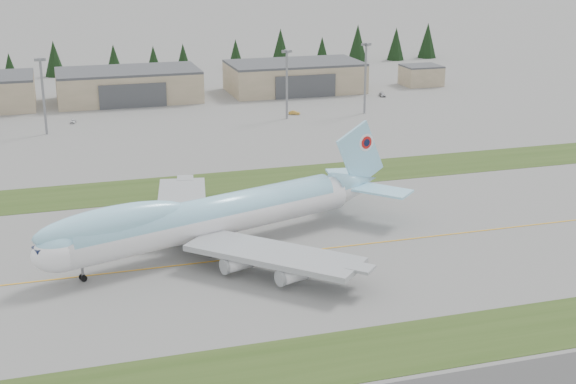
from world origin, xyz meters
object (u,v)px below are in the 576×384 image
object	(u,v)px
service_vehicle_c	(382,96)
service_vehicle_b	(294,115)
boeing_747_freighter	(210,216)
hangar_right	(295,77)
service_vehicle_a	(73,123)
hangar_center	(129,85)

from	to	relation	value
service_vehicle_c	service_vehicle_b	bearing A→B (deg)	-144.60
boeing_747_freighter	hangar_right	size ratio (longest dim) A/B	1.54
hangar_right	service_vehicle_a	bearing A→B (deg)	-159.29
service_vehicle_c	hangar_center	bearing A→B (deg)	176.40
service_vehicle_a	service_vehicle_b	xyz separation A→B (m)	(68.27, -8.02, 0.00)
service_vehicle_b	service_vehicle_c	bearing A→B (deg)	-32.96
boeing_747_freighter	service_vehicle_a	size ratio (longest dim) A/B	21.41
boeing_747_freighter	hangar_center	xyz separation A→B (m)	(0.67, 144.28, -1.05)
hangar_center	service_vehicle_c	bearing A→B (deg)	-12.09
service_vehicle_a	service_vehicle_b	size ratio (longest dim) A/B	0.95
hangar_right	service_vehicle_b	size ratio (longest dim) A/B	13.27
service_vehicle_a	service_vehicle_c	xyz separation A→B (m)	(107.14, 11.72, 0.00)
boeing_747_freighter	hangar_right	bearing A→B (deg)	49.28
hangar_center	service_vehicle_c	distance (m)	89.04
hangar_right	boeing_747_freighter	bearing A→B (deg)	-112.81
service_vehicle_a	service_vehicle_c	distance (m)	107.78
boeing_747_freighter	service_vehicle_a	xyz separation A→B (m)	(-19.56, 113.96, -6.44)
hangar_center	hangar_right	world-z (taller)	same
hangar_center	service_vehicle_a	bearing A→B (deg)	-123.71
boeing_747_freighter	hangar_right	world-z (taller)	boeing_747_freighter
boeing_747_freighter	service_vehicle_c	distance (m)	153.32
hangar_right	service_vehicle_c	world-z (taller)	hangar_right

